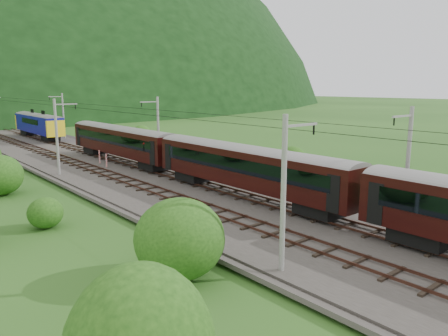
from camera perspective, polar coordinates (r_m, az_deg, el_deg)
ground at (r=27.99m, az=16.25°, el=-9.89°), size 600.00×600.00×0.00m
railbed at (r=34.14m, az=2.17°, el=-5.43°), size 14.00×220.00×0.30m
track_left at (r=32.58m, az=-0.97°, el=-5.82°), size 2.40×220.00×0.27m
track_right at (r=35.68m, az=5.04°, el=-4.38°), size 2.40×220.00×0.27m
catenary_left at (r=49.21m, az=-20.93°, el=4.03°), size 2.54×192.28×8.00m
catenary_right at (r=54.42m, az=-8.66°, el=5.19°), size 2.54×192.28×8.00m
overhead_wires at (r=32.89m, az=2.26°, el=6.28°), size 4.83×198.00×0.03m
train at (r=29.19m, az=18.52°, el=-1.99°), size 2.96×141.64×5.14m
hazard_post_near at (r=52.31m, az=-15.11°, el=0.95°), size 0.17×0.17×1.57m
hazard_post_far at (r=55.23m, az=-15.95°, el=1.42°), size 0.17×0.17×1.60m
signal at (r=54.15m, az=-20.85°, el=1.28°), size 0.21×0.21×1.89m
vegetation_left at (r=32.62m, az=-23.06°, el=-3.46°), size 11.62×145.48×5.45m
vegetation_right at (r=42.18m, az=16.67°, el=-0.99°), size 6.54×92.35×3.02m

